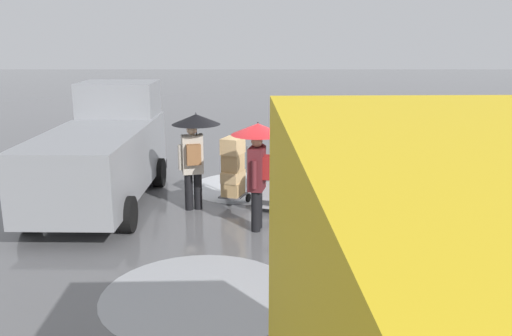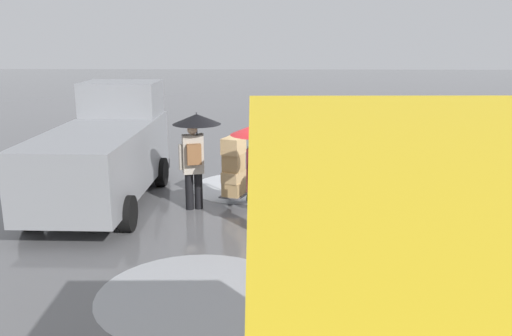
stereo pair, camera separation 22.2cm
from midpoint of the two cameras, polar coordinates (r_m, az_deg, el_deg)
ground_plane at (r=11.93m, az=2.26°, el=-4.52°), size 90.00×90.00×0.00m
slush_patch_near_cluster at (r=8.37m, az=-6.63°, el=-13.07°), size 2.98×2.98×0.01m
slush_patch_under_van at (r=13.70m, az=-1.38°, el=-2.01°), size 2.90×2.90×0.01m
cargo_van_parked_right at (r=12.71m, az=-16.26°, el=1.60°), size 2.26×5.37×2.60m
shopping_cart_vendor at (r=11.86m, az=0.90°, el=-1.74°), size 0.74×0.93×1.04m
hand_dolly_boxes at (r=12.15m, az=-2.94°, el=-0.04°), size 0.73×0.84×1.54m
pedestrian_pink_side at (r=11.73m, az=-7.01°, el=3.00°), size 1.04×1.04×2.15m
pedestrian_black_side at (r=10.46m, az=-0.41°, el=1.74°), size 1.04×1.04×2.15m
pedestrian_white_side at (r=11.60m, az=7.83°, el=2.92°), size 1.04×1.04×2.15m
pedestrian_far_side at (r=10.48m, az=6.86°, el=1.66°), size 1.04×1.04×2.15m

